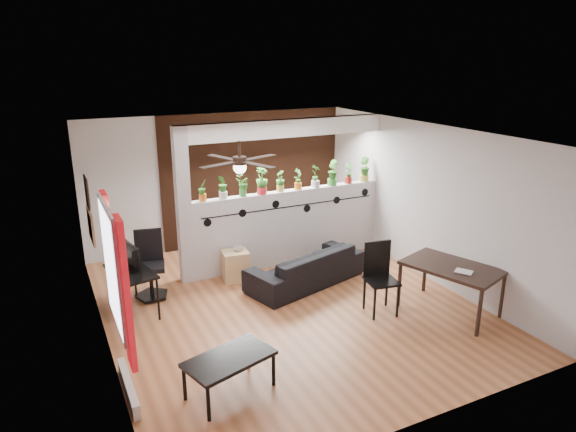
{
  "coord_description": "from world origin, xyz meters",
  "views": [
    {
      "loc": [
        -3.1,
        -6.38,
        3.64
      ],
      "look_at": [
        0.33,
        0.6,
        1.19
      ],
      "focal_mm": 32.0,
      "sensor_mm": 36.0,
      "label": 1
    }
  ],
  "objects_px": {
    "computer_desk": "(131,274)",
    "dining_table": "(452,271)",
    "potted_plant_5": "(298,178)",
    "cube_shelf": "(236,266)",
    "potted_plant_3": "(262,180)",
    "cup": "(238,248)",
    "potted_plant_6": "(316,175)",
    "potted_plant_9": "(364,168)",
    "coffee_table": "(229,361)",
    "folding_chair": "(379,271)",
    "ceiling_fan": "(240,163)",
    "potted_plant_4": "(280,180)",
    "potted_plant_0": "(202,190)",
    "potted_plant_8": "(349,172)",
    "potted_plant_1": "(223,186)",
    "potted_plant_7": "(332,172)",
    "potted_plant_2": "(243,185)",
    "office_chair": "(150,269)",
    "sofa": "(305,267)"
  },
  "relations": [
    {
      "from": "potted_plant_6",
      "to": "office_chair",
      "type": "bearing_deg",
      "value": -173.91
    },
    {
      "from": "potted_plant_6",
      "to": "office_chair",
      "type": "relative_size",
      "value": 0.41
    },
    {
      "from": "sofa",
      "to": "potted_plant_9",
      "type": "bearing_deg",
      "value": -166.57
    },
    {
      "from": "potted_plant_5",
      "to": "cube_shelf",
      "type": "height_order",
      "value": "potted_plant_5"
    },
    {
      "from": "potted_plant_2",
      "to": "ceiling_fan",
      "type": "bearing_deg",
      "value": -111.86
    },
    {
      "from": "potted_plant_2",
      "to": "potted_plant_6",
      "type": "relative_size",
      "value": 0.84
    },
    {
      "from": "potted_plant_1",
      "to": "computer_desk",
      "type": "xyz_separation_m",
      "value": [
        -1.7,
        -0.76,
        -0.95
      ]
    },
    {
      "from": "ceiling_fan",
      "to": "potted_plant_3",
      "type": "bearing_deg",
      "value": 59.19
    },
    {
      "from": "potted_plant_5",
      "to": "cube_shelf",
      "type": "relative_size",
      "value": 0.74
    },
    {
      "from": "computer_desk",
      "to": "dining_table",
      "type": "relative_size",
      "value": 0.67
    },
    {
      "from": "potted_plant_3",
      "to": "sofa",
      "type": "bearing_deg",
      "value": -70.52
    },
    {
      "from": "office_chair",
      "to": "potted_plant_2",
      "type": "bearing_deg",
      "value": 11.02
    },
    {
      "from": "ceiling_fan",
      "to": "cube_shelf",
      "type": "distance_m",
      "value": 2.56
    },
    {
      "from": "ceiling_fan",
      "to": "potted_plant_8",
      "type": "xyz_separation_m",
      "value": [
        2.83,
        1.8,
        -0.76
      ]
    },
    {
      "from": "potted_plant_7",
      "to": "coffee_table",
      "type": "relative_size",
      "value": 0.43
    },
    {
      "from": "potted_plant_5",
      "to": "potted_plant_8",
      "type": "xyz_separation_m",
      "value": [
        1.05,
        0.0,
        0.0
      ]
    },
    {
      "from": "potted_plant_2",
      "to": "potted_plant_8",
      "type": "distance_m",
      "value": 2.11
    },
    {
      "from": "potted_plant_1",
      "to": "potted_plant_5",
      "type": "relative_size",
      "value": 1.05
    },
    {
      "from": "computer_desk",
      "to": "coffee_table",
      "type": "xyz_separation_m",
      "value": [
        0.63,
        -2.4,
        -0.21
      ]
    },
    {
      "from": "potted_plant_3",
      "to": "cube_shelf",
      "type": "xyz_separation_m",
      "value": [
        -0.65,
        -0.34,
        -1.34
      ]
    },
    {
      "from": "potted_plant_9",
      "to": "potted_plant_2",
      "type": "bearing_deg",
      "value": 180.0
    },
    {
      "from": "potted_plant_3",
      "to": "potted_plant_4",
      "type": "distance_m",
      "value": 0.35
    },
    {
      "from": "ceiling_fan",
      "to": "computer_desk",
      "type": "height_order",
      "value": "ceiling_fan"
    },
    {
      "from": "potted_plant_1",
      "to": "potted_plant_5",
      "type": "height_order",
      "value": "potted_plant_1"
    },
    {
      "from": "potted_plant_2",
      "to": "potted_plant_6",
      "type": "xyz_separation_m",
      "value": [
        1.4,
        0.0,
        0.03
      ]
    },
    {
      "from": "potted_plant_4",
      "to": "potted_plant_0",
      "type": "bearing_deg",
      "value": 180.0
    },
    {
      "from": "potted_plant_5",
      "to": "potted_plant_6",
      "type": "xyz_separation_m",
      "value": [
        0.35,
        0.0,
        0.02
      ]
    },
    {
      "from": "office_chair",
      "to": "dining_table",
      "type": "relative_size",
      "value": 0.69
    },
    {
      "from": "cube_shelf",
      "to": "folding_chair",
      "type": "xyz_separation_m",
      "value": [
        1.52,
        -1.93,
        0.37
      ]
    },
    {
      "from": "potted_plant_6",
      "to": "ceiling_fan",
      "type": "bearing_deg",
      "value": -139.76
    },
    {
      "from": "potted_plant_9",
      "to": "sofa",
      "type": "height_order",
      "value": "potted_plant_9"
    },
    {
      "from": "computer_desk",
      "to": "potted_plant_9",
      "type": "bearing_deg",
      "value": 9.61
    },
    {
      "from": "potted_plant_4",
      "to": "potted_plant_8",
      "type": "height_order",
      "value": "potted_plant_8"
    },
    {
      "from": "computer_desk",
      "to": "potted_plant_2",
      "type": "bearing_deg",
      "value": 20.4
    },
    {
      "from": "potted_plant_5",
      "to": "potted_plant_9",
      "type": "bearing_deg",
      "value": 0.0
    },
    {
      "from": "potted_plant_2",
      "to": "cube_shelf",
      "type": "xyz_separation_m",
      "value": [
        -0.3,
        -0.34,
        -1.28
      ]
    },
    {
      "from": "potted_plant_5",
      "to": "potted_plant_4",
      "type": "bearing_deg",
      "value": 180.0
    },
    {
      "from": "ceiling_fan",
      "to": "folding_chair",
      "type": "distance_m",
      "value": 2.62
    },
    {
      "from": "sofa",
      "to": "folding_chair",
      "type": "height_order",
      "value": "folding_chair"
    },
    {
      "from": "coffee_table",
      "to": "folding_chair",
      "type": "bearing_deg",
      "value": 18.62
    },
    {
      "from": "potted_plant_3",
      "to": "cup",
      "type": "height_order",
      "value": "potted_plant_3"
    },
    {
      "from": "potted_plant_6",
      "to": "cube_shelf",
      "type": "relative_size",
      "value": 0.83
    },
    {
      "from": "ceiling_fan",
      "to": "potted_plant_7",
      "type": "distance_m",
      "value": 3.15
    },
    {
      "from": "potted_plant_7",
      "to": "potted_plant_1",
      "type": "bearing_deg",
      "value": 180.0
    },
    {
      "from": "potted_plant_6",
      "to": "potted_plant_7",
      "type": "relative_size",
      "value": 0.91
    },
    {
      "from": "potted_plant_6",
      "to": "potted_plant_7",
      "type": "bearing_deg",
      "value": -0.0
    },
    {
      "from": "potted_plant_5",
      "to": "potted_plant_9",
      "type": "xyz_separation_m",
      "value": [
        1.4,
        0.0,
        0.04
      ]
    },
    {
      "from": "folding_chair",
      "to": "potted_plant_6",
      "type": "bearing_deg",
      "value": 85.36
    },
    {
      "from": "potted_plant_4",
      "to": "folding_chair",
      "type": "xyz_separation_m",
      "value": [
        0.52,
        -2.27,
        -0.92
      ]
    },
    {
      "from": "folding_chair",
      "to": "cup",
      "type": "bearing_deg",
      "value": 127.19
    }
  ]
}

